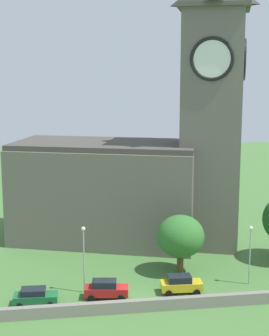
# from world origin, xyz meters

# --- Properties ---
(ground_plane) EXTENTS (200.00, 200.00, 0.00)m
(ground_plane) POSITION_xyz_m (0.00, 15.00, 0.00)
(ground_plane) COLOR #477538
(church) EXTENTS (32.46, 20.08, 35.03)m
(church) POSITION_xyz_m (3.87, 18.71, 10.41)
(church) COLOR #666056
(church) RESTS_ON ground
(quay_barrier) EXTENTS (53.05, 0.70, 1.18)m
(quay_barrier) POSITION_xyz_m (0.00, -2.94, 0.59)
(quay_barrier) COLOR gray
(quay_barrier) RESTS_ON ground
(car_green) EXTENTS (4.42, 2.32, 1.66)m
(car_green) POSITION_xyz_m (-9.62, 0.20, 0.84)
(car_green) COLOR #1E6B38
(car_green) RESTS_ON ground
(car_red) EXTENTS (4.63, 2.54, 1.89)m
(car_red) POSITION_xyz_m (-2.51, 0.64, 0.95)
(car_red) COLOR red
(car_red) RESTS_ON ground
(car_yellow) EXTENTS (4.40, 2.34, 1.88)m
(car_yellow) POSITION_xyz_m (5.37, 0.79, 0.95)
(car_yellow) COLOR gold
(car_yellow) RESTS_ON ground
(streetlamp_west_mid) EXTENTS (0.44, 0.44, 7.13)m
(streetlamp_west_mid) POSITION_xyz_m (-4.61, 2.40, 4.75)
(streetlamp_west_mid) COLOR #9EA0A5
(streetlamp_west_mid) RESTS_ON ground
(streetlamp_central) EXTENTS (0.44, 0.44, 6.56)m
(streetlamp_central) POSITION_xyz_m (13.23, 1.86, 4.42)
(streetlamp_central) COLOR #9EA0A5
(streetlamp_central) RESTS_ON ground
(tree_riverside_east) EXTENTS (5.41, 5.41, 6.79)m
(tree_riverside_east) POSITION_xyz_m (6.62, 6.29, 4.33)
(tree_riverside_east) COLOR brown
(tree_riverside_east) RESTS_ON ground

